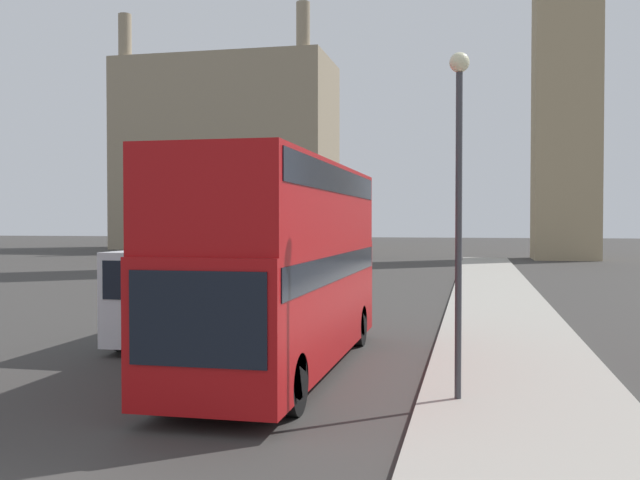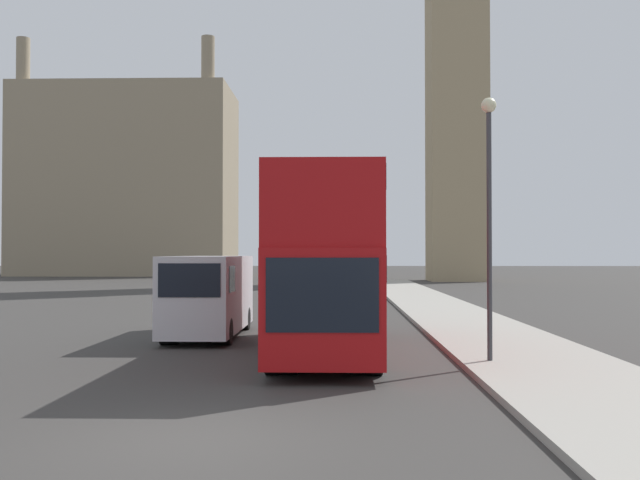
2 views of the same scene
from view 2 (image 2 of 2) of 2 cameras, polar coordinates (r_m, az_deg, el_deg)
ground_plane at (r=10.74m, az=-10.37°, el=-15.47°), size 300.00×300.00×0.00m
building_block_distant at (r=94.22m, az=-15.08°, el=4.48°), size 26.31×13.24×28.70m
red_double_decker_bus at (r=19.31m, az=0.52°, el=-1.41°), size 2.61×10.20×4.63m
white_van at (r=23.21m, az=-8.90°, el=-4.25°), size 2.10×6.21×2.60m
street_lamp at (r=17.41m, az=13.38°, el=3.95°), size 0.36×0.36×6.24m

